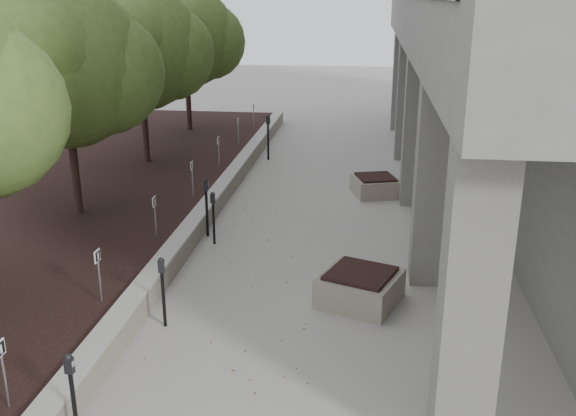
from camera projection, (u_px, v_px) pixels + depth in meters
The scene contains 20 objects.
retaining_wall at pixel (209, 209), 16.25m from camera, with size 0.39×26.00×0.50m, color gray, non-canonical shape.
planting_bed at pixel (71, 205), 16.70m from camera, with size 7.00×26.00×0.40m, color black.
crabapple_tree_3 at pixel (67, 100), 14.74m from camera, with size 4.60×4.00×5.44m, color #3B5721, non-canonical shape.
crabapple_tree_4 at pixel (141, 74), 19.44m from camera, with size 4.60×4.00×5.44m, color #3B5721, non-canonical shape.
crabapple_tree_5 at pixel (186, 58), 24.14m from camera, with size 4.60×4.00×5.44m, color #3B5721, non-canonical shape.
parking_sign_2 at pixel (4, 375), 8.12m from camera, with size 0.04×0.22×0.96m, color black, non-canonical shape.
parking_sign_3 at pixel (99, 276), 10.94m from camera, with size 0.04×0.22×0.96m, color black, non-canonical shape.
parking_sign_4 at pixel (155, 218), 13.76m from camera, with size 0.04×0.22×0.96m, color black, non-canonical shape.
parking_sign_5 at pixel (192, 179), 16.58m from camera, with size 0.04×0.22×0.96m, color black, non-canonical shape.
parking_sign_6 at pixel (219, 152), 19.40m from camera, with size 0.04×0.22×0.96m, color black, non-canonical shape.
parking_sign_7 at pixel (238, 132), 22.22m from camera, with size 0.04×0.22×0.96m, color black, non-canonical shape.
parking_sign_8 at pixel (254, 116), 25.04m from camera, with size 0.04×0.22×0.96m, color black, non-canonical shape.
parking_meter_1 at pixel (73, 399), 8.02m from camera, with size 0.13×0.09×1.29m, color black, non-canonical shape.
parking_meter_2 at pixel (163, 292), 10.88m from camera, with size 0.13×0.09×1.28m, color black, non-canonical shape.
parking_meter_3 at pixel (214, 218), 14.50m from camera, with size 0.12×0.09×1.25m, color black, non-canonical shape.
parking_meter_4 at pixel (207, 207), 14.93m from camera, with size 0.14×0.10×1.44m, color black, non-canonical shape.
parking_meter_5 at pixel (268, 137), 21.83m from camera, with size 0.15×0.11×1.56m, color black, non-canonical shape.
planter_front at pixel (360, 287), 11.83m from camera, with size 1.33×1.33×0.62m, color gray, non-canonical shape.
planter_back at pixel (375, 185), 18.17m from camera, with size 1.18×1.18×0.55m, color gray, non-canonical shape.
berry_scatter at pixel (246, 291), 12.36m from camera, with size 3.30×14.10×0.02m, color maroon, non-canonical shape.
Camera 1 is at (2.11, -6.01, 5.49)m, focal length 39.90 mm.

